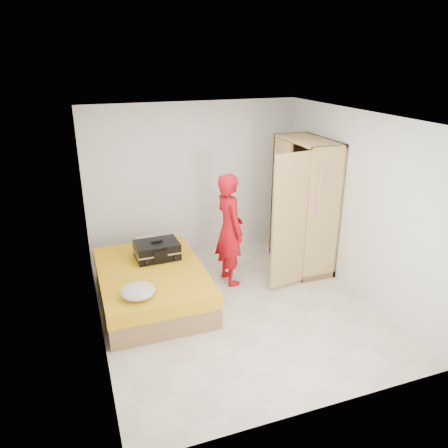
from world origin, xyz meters
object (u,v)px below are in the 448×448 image
object	(u,v)px
person	(229,229)
suitcase	(157,250)
bed	(152,285)
round_cushion	(138,291)
wardrobe	(303,209)

from	to	relation	value
person	suitcase	distance (m)	1.11
bed	round_cushion	bearing A→B (deg)	-112.84
bed	round_cushion	world-z (taller)	round_cushion
bed	round_cushion	distance (m)	0.82
bed	suitcase	world-z (taller)	suitcase
round_cushion	bed	bearing A→B (deg)	67.16
person	wardrobe	bearing A→B (deg)	-90.80
suitcase	round_cushion	bearing A→B (deg)	-115.81
wardrobe	round_cushion	xyz separation A→B (m)	(-2.79, -0.95, -0.42)
round_cushion	wardrobe	bearing A→B (deg)	18.80
suitcase	bed	bearing A→B (deg)	-118.01
wardrobe	suitcase	world-z (taller)	wardrobe
bed	person	xyz separation A→B (m)	(1.23, 0.19, 0.60)
person	bed	bearing A→B (deg)	94.26
wardrobe	person	xyz separation A→B (m)	(-1.27, -0.08, -0.14)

